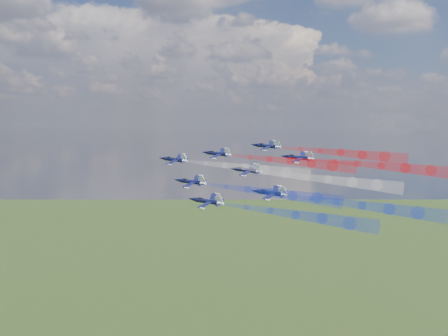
# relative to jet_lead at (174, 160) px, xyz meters

# --- Properties ---
(jet_lead) EXTENTS (12.68, 11.69, 6.07)m
(jet_lead) POSITION_rel_jet_lead_xyz_m (0.00, 0.00, 0.00)
(jet_lead) COLOR black
(trail_lead) EXTENTS (36.19, 16.60, 6.88)m
(trail_lead) POSITION_rel_jet_lead_xyz_m (21.73, -7.73, -1.54)
(trail_lead) COLOR white
(jet_inner_left) EXTENTS (12.68, 11.69, 6.07)m
(jet_inner_left) POSITION_rel_jet_lead_xyz_m (7.60, -12.91, -5.16)
(jet_inner_left) COLOR black
(trail_inner_left) EXTENTS (36.19, 16.60, 6.88)m
(trail_inner_left) POSITION_rel_jet_lead_xyz_m (29.32, -20.64, -6.71)
(trail_inner_left) COLOR #1833D0
(jet_inner_right) EXTENTS (12.68, 11.69, 6.07)m
(jet_inner_right) POSITION_rel_jet_lead_xyz_m (12.44, 3.74, 1.66)
(jet_inner_right) COLOR black
(trail_inner_right) EXTENTS (36.19, 16.60, 6.88)m
(trail_inner_right) POSITION_rel_jet_lead_xyz_m (34.17, -3.99, 0.11)
(trail_inner_right) COLOR red
(jet_outer_left) EXTENTS (12.68, 11.69, 6.07)m
(jet_outer_left) POSITION_rel_jet_lead_xyz_m (14.19, -26.10, -8.50)
(jet_outer_left) COLOR black
(trail_outer_left) EXTENTS (36.19, 16.60, 6.88)m
(trail_outer_left) POSITION_rel_jet_lead_xyz_m (35.91, -33.83, -10.04)
(trail_outer_left) COLOR #1833D0
(jet_center_third) EXTENTS (12.68, 11.69, 6.07)m
(jet_center_third) POSITION_rel_jet_lead_xyz_m (22.42, -8.32, -2.21)
(jet_center_third) COLOR black
(trail_center_third) EXTENTS (36.19, 16.60, 6.88)m
(trail_center_third) POSITION_rel_jet_lead_xyz_m (44.15, -16.05, -3.75)
(trail_center_third) COLOR white
(jet_outer_right) EXTENTS (12.68, 11.69, 6.07)m
(jet_outer_right) POSITION_rel_jet_lead_xyz_m (26.96, 9.70, 3.80)
(jet_outer_right) COLOR black
(trail_outer_right) EXTENTS (36.19, 16.60, 6.88)m
(trail_outer_right) POSITION_rel_jet_lead_xyz_m (48.69, 1.97, 2.26)
(trail_outer_right) COLOR red
(jet_rear_left) EXTENTS (12.68, 11.69, 6.07)m
(jet_rear_left) POSITION_rel_jet_lead_xyz_m (29.55, -20.74, -6.85)
(jet_rear_left) COLOR black
(trail_rear_left) EXTENTS (36.19, 16.60, 6.88)m
(trail_rear_left) POSITION_rel_jet_lead_xyz_m (51.28, -28.47, -8.40)
(trail_rear_left) COLOR #1833D0
(jet_rear_right) EXTENTS (12.68, 11.69, 6.07)m
(jet_rear_right) POSITION_rel_jet_lead_xyz_m (36.54, -2.38, 1.05)
(jet_rear_right) COLOR black
(trail_rear_right) EXTENTS (36.19, 16.60, 6.88)m
(trail_rear_right) POSITION_rel_jet_lead_xyz_m (58.27, -10.11, -0.49)
(trail_rear_right) COLOR red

